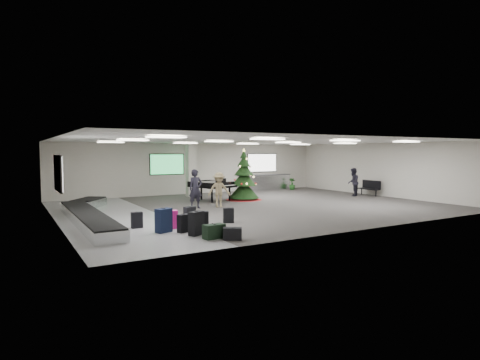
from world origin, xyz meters
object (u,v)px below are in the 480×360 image
potted_plant_left (244,187)px  grand_piano (212,185)px  traveler_a (196,189)px  potted_plant_right (292,184)px  traveler_b (219,190)px  pink_suitcase (171,220)px  christmas_tree (244,182)px  bench (370,187)px  service_counter (264,182)px  baggage_carousel (88,214)px  traveler_bench (353,182)px

potted_plant_left → grand_piano: bearing=-144.2°
traveler_a → potted_plant_right: 11.00m
traveler_a → potted_plant_left: bearing=39.3°
traveler_a → traveler_b: size_ratio=1.10×
pink_suitcase → christmas_tree: (6.51, 6.02, 0.66)m
christmas_tree → grand_piano: christmas_tree is taller
pink_suitcase → potted_plant_right: bearing=43.0°
potted_plant_left → potted_plant_right: 4.13m
christmas_tree → grand_piano: (-1.75, 0.47, -0.10)m
pink_suitcase → grand_piano: size_ratio=0.26×
pink_suitcase → traveler_a: traveler_a is taller
pink_suitcase → bench: size_ratio=0.45×
bench → grand_piano: bearing=168.0°
service_counter → bench: service_counter is taller
potted_plant_left → traveler_b: bearing=-131.3°
traveler_b → potted_plant_left: bearing=63.4°
traveler_b → potted_plant_right: size_ratio=2.04×
baggage_carousel → potted_plant_right: (14.65, 5.94, 0.20)m
potted_plant_left → potted_plant_right: bearing=4.2°
baggage_carousel → bench: size_ratio=6.56×
bench → potted_plant_left: (-5.91, 5.09, -0.15)m
baggage_carousel → traveler_bench: 15.31m
christmas_tree → traveler_bench: size_ratio=1.69×
grand_piano → potted_plant_left: grand_piano is taller
service_counter → pink_suitcase: bearing=-136.4°
traveler_b → traveler_bench: 9.18m
baggage_carousel → bench: bench is taller
christmas_tree → traveler_b: size_ratio=1.71×
service_counter → traveler_a: 9.90m
traveler_b → bench: bearing=14.5°
bench → potted_plant_right: (-1.79, 5.39, -0.11)m
pink_suitcase → grand_piano: 8.07m
baggage_carousel → service_counter: bearing=27.7°
baggage_carousel → christmas_tree: size_ratio=3.38×
pink_suitcase → potted_plant_right: potted_plant_right is taller
bench → traveler_a: traveler_a is taller
bench → potted_plant_right: 5.68m
potted_plant_right → grand_piano: bearing=-159.4°
traveler_a → potted_plant_right: size_ratio=2.24×
traveler_a → grand_piano: bearing=47.2°
baggage_carousel → grand_piano: bearing=23.7°
traveler_a → traveler_bench: size_ratio=1.09×
traveler_a → traveler_b: bearing=-10.7°
baggage_carousel → bench: 16.45m
traveler_b → traveler_bench: traveler_bench is taller
christmas_tree → potted_plant_left: christmas_tree is taller
potted_plant_left → pink_suitcase: bearing=-132.6°
bench → traveler_bench: 1.24m
baggage_carousel → service_counter: size_ratio=2.40×
potted_plant_left → bench: bearing=-40.7°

